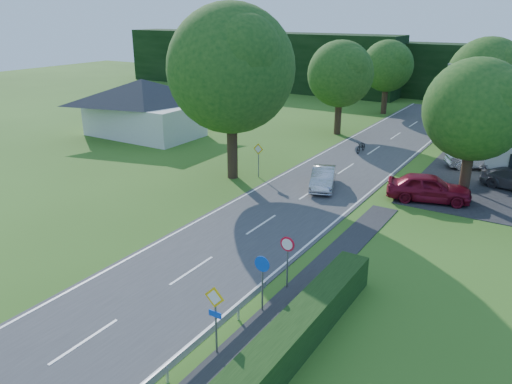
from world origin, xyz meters
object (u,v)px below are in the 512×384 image
Objects in this scene: moving_car at (323,178)px; parked_car_red at (429,187)px; motorcycle at (361,147)px; streetlight at (471,122)px; parked_car_silver_a at (476,159)px.

moving_car is 6.57m from parked_car_red.
motorcycle is 11.27m from parked_car_red.
parked_car_silver_a is at bearing 90.65° from streetlight.
parked_car_red reaches higher than moving_car.
moving_car and parked_car_silver_a have the same top height.
parked_car_silver_a is (1.25, 8.65, -0.16)m from parked_car_red.
streetlight is 10.82m from motorcycle.
parked_car_silver_a reaches higher than motorcycle.
streetlight is at bearing 11.61° from moving_car.
parked_car_red is at bearing -110.50° from streetlight.
parked_car_silver_a is (-0.06, 5.15, -3.74)m from streetlight.
streetlight reaches higher than parked_car_silver_a.
streetlight reaches higher than moving_car.
moving_car reaches higher than motorcycle.
parked_car_red reaches higher than motorcycle.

